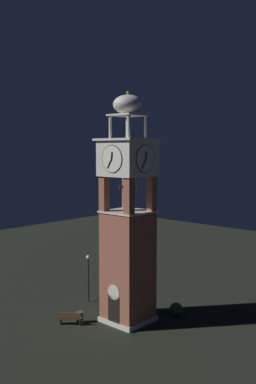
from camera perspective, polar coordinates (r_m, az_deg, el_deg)
ground at (r=34.28m, az=-0.00°, el=-16.29°), size 80.00×80.00×0.00m
clock_tower at (r=32.35m, az=-0.00°, el=-4.81°), size 3.61×3.61×16.85m
park_bench at (r=33.67m, az=-7.47°, el=-15.87°), size 1.54×1.32×0.95m
lamp_post at (r=37.52m, az=-5.16°, el=-9.95°), size 0.36×0.36×3.96m
trash_bin at (r=34.01m, az=-6.24°, el=-15.78°), size 0.52×0.52×0.80m
shrub_near_entry at (r=37.47m, az=0.48°, el=-13.74°), size 0.88×0.88×0.74m
shrub_left_of_tower at (r=37.02m, az=1.74°, el=-14.09°), size 1.14×1.14×0.62m
shrub_behind_bench at (r=35.22m, az=6.24°, el=-14.83°), size 1.00×1.00×1.01m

